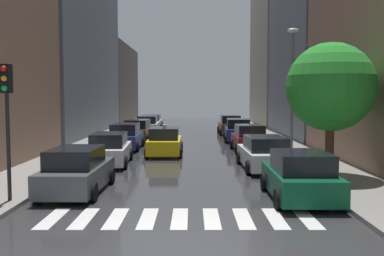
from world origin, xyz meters
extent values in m
cube|color=#303033|center=(0.00, 24.00, -0.02)|extent=(28.00, 72.00, 0.04)
cube|color=gray|center=(-6.50, 24.00, 0.07)|extent=(3.00, 72.00, 0.15)
cube|color=gray|center=(6.50, 24.00, 0.07)|extent=(3.00, 72.00, 0.15)
cube|color=silver|center=(-3.60, 2.62, 0.01)|extent=(0.45, 2.20, 0.01)
cube|color=silver|center=(-2.70, 2.62, 0.01)|extent=(0.45, 2.20, 0.01)
cube|color=silver|center=(-1.80, 2.62, 0.01)|extent=(0.45, 2.20, 0.01)
cube|color=silver|center=(-0.90, 2.62, 0.01)|extent=(0.45, 2.20, 0.01)
cube|color=silver|center=(0.00, 2.62, 0.01)|extent=(0.45, 2.20, 0.01)
cube|color=silver|center=(0.90, 2.62, 0.01)|extent=(0.45, 2.20, 0.01)
cube|color=silver|center=(1.80, 2.62, 0.01)|extent=(0.45, 2.20, 0.01)
cube|color=silver|center=(2.70, 2.62, 0.01)|extent=(0.45, 2.20, 0.01)
cube|color=silver|center=(3.60, 2.62, 0.01)|extent=(0.45, 2.20, 0.01)
cube|color=slate|center=(-11.00, 30.25, 10.71)|extent=(6.00, 21.66, 21.42)
cube|color=#564C47|center=(-11.00, 50.38, 5.05)|extent=(6.00, 18.01, 10.09)
cube|color=slate|center=(11.00, 27.78, 9.00)|extent=(6.00, 14.43, 18.00)
cube|color=#9E9384|center=(11.00, 42.77, 11.74)|extent=(6.00, 13.60, 23.48)
cube|color=#474C51|center=(-3.78, 6.13, 0.58)|extent=(1.90, 4.59, 0.80)
cube|color=black|center=(-3.79, 5.90, 1.30)|extent=(1.65, 2.53, 0.65)
cylinder|color=black|center=(-4.68, 7.65, 0.32)|extent=(0.23, 0.64, 0.64)
cylinder|color=black|center=(-2.85, 7.62, 0.32)|extent=(0.23, 0.64, 0.64)
cylinder|color=black|center=(-4.72, 4.64, 0.32)|extent=(0.23, 0.64, 0.64)
cylinder|color=black|center=(-2.89, 4.61, 0.32)|extent=(0.23, 0.64, 0.64)
cube|color=silver|center=(-3.81, 12.61, 0.57)|extent=(2.04, 4.66, 0.79)
cube|color=black|center=(-3.80, 12.38, 1.29)|extent=(1.72, 2.59, 0.65)
cylinder|color=black|center=(-4.80, 14.07, 0.32)|extent=(0.25, 0.65, 0.64)
cylinder|color=black|center=(-2.98, 14.16, 0.32)|extent=(0.25, 0.65, 0.64)
cylinder|color=black|center=(-4.65, 11.06, 0.32)|extent=(0.25, 0.65, 0.64)
cylinder|color=black|center=(-2.83, 11.15, 0.32)|extent=(0.25, 0.65, 0.64)
cube|color=navy|center=(-3.97, 19.17, 0.59)|extent=(1.85, 4.74, 0.83)
cube|color=black|center=(-3.97, 18.93, 1.34)|extent=(1.62, 2.61, 0.68)
cylinder|color=black|center=(-4.89, 20.72, 0.32)|extent=(0.22, 0.64, 0.64)
cylinder|color=black|center=(-3.07, 20.73, 0.32)|extent=(0.22, 0.64, 0.64)
cylinder|color=black|center=(-4.88, 17.60, 0.32)|extent=(0.22, 0.64, 0.64)
cylinder|color=black|center=(-3.05, 17.61, 0.32)|extent=(0.22, 0.64, 0.64)
cube|color=brown|center=(-3.83, 24.65, 0.58)|extent=(2.07, 4.83, 0.81)
cube|color=black|center=(-3.84, 24.41, 1.32)|extent=(1.75, 2.68, 0.66)
cylinder|color=black|center=(-4.68, 26.26, 0.32)|extent=(0.25, 0.65, 0.64)
cylinder|color=black|center=(-2.83, 26.17, 0.32)|extent=(0.25, 0.65, 0.64)
cylinder|color=black|center=(-4.83, 23.13, 0.32)|extent=(0.25, 0.65, 0.64)
cylinder|color=black|center=(-2.97, 23.04, 0.32)|extent=(0.25, 0.65, 0.64)
cube|color=silver|center=(-3.70, 30.87, 0.58)|extent=(1.94, 4.66, 0.81)
cube|color=black|center=(-3.70, 30.64, 1.32)|extent=(1.69, 2.57, 0.67)
cylinder|color=black|center=(-4.67, 32.39, 0.32)|extent=(0.23, 0.64, 0.64)
cylinder|color=black|center=(-2.77, 32.41, 0.32)|extent=(0.23, 0.64, 0.64)
cylinder|color=black|center=(-4.64, 29.33, 0.32)|extent=(0.23, 0.64, 0.64)
cylinder|color=black|center=(-2.74, 29.35, 0.32)|extent=(0.23, 0.64, 0.64)
cube|color=#B2B7BF|center=(-3.84, 36.80, 0.55)|extent=(1.92, 4.77, 0.74)
cube|color=black|center=(-3.84, 36.56, 1.22)|extent=(1.68, 2.63, 0.61)
cylinder|color=black|center=(-4.77, 38.38, 0.32)|extent=(0.22, 0.64, 0.64)
cylinder|color=black|center=(-2.88, 38.36, 0.32)|extent=(0.22, 0.64, 0.64)
cylinder|color=black|center=(-4.79, 35.24, 0.32)|extent=(0.22, 0.64, 0.64)
cylinder|color=black|center=(-2.91, 35.23, 0.32)|extent=(0.22, 0.64, 0.64)
cube|color=#0C4C2D|center=(3.97, 5.00, 0.57)|extent=(1.98, 4.20, 0.79)
cube|color=black|center=(3.96, 4.79, 1.30)|extent=(1.73, 2.31, 0.65)
cylinder|color=black|center=(3.00, 6.39, 0.32)|extent=(0.22, 0.64, 0.64)
cylinder|color=black|center=(4.95, 6.38, 0.32)|extent=(0.22, 0.64, 0.64)
cylinder|color=black|center=(2.98, 3.63, 0.32)|extent=(0.22, 0.64, 0.64)
cylinder|color=black|center=(4.93, 3.62, 0.32)|extent=(0.22, 0.64, 0.64)
cube|color=silver|center=(3.77, 11.23, 0.56)|extent=(2.08, 4.82, 0.76)
cube|color=black|center=(3.78, 11.00, 1.25)|extent=(1.79, 2.67, 0.63)
cylinder|color=black|center=(2.75, 12.78, 0.32)|extent=(0.24, 0.65, 0.64)
cylinder|color=black|center=(4.70, 12.83, 0.32)|extent=(0.24, 0.65, 0.64)
cylinder|color=black|center=(2.84, 9.64, 0.32)|extent=(0.24, 0.65, 0.64)
cylinder|color=black|center=(4.78, 9.69, 0.32)|extent=(0.24, 0.65, 0.64)
cube|color=maroon|center=(3.90, 17.88, 0.59)|extent=(1.93, 4.14, 0.83)
cube|color=black|center=(3.91, 17.67, 1.35)|extent=(1.66, 2.29, 0.68)
cylinder|color=black|center=(2.95, 19.20, 0.32)|extent=(0.24, 0.65, 0.64)
cylinder|color=black|center=(4.77, 19.25, 0.32)|extent=(0.24, 0.65, 0.64)
cylinder|color=black|center=(3.03, 16.50, 0.32)|extent=(0.24, 0.65, 0.64)
cylinder|color=black|center=(4.85, 16.55, 0.32)|extent=(0.24, 0.65, 0.64)
cube|color=navy|center=(3.87, 24.48, 0.60)|extent=(2.08, 4.71, 0.85)
cube|color=black|center=(3.86, 24.25, 1.37)|extent=(1.76, 2.62, 0.69)
cylinder|color=black|center=(3.00, 26.05, 0.32)|extent=(0.25, 0.65, 0.64)
cylinder|color=black|center=(4.87, 25.96, 0.32)|extent=(0.25, 0.65, 0.64)
cylinder|color=black|center=(2.86, 22.99, 0.32)|extent=(0.25, 0.65, 0.64)
cylinder|color=black|center=(4.74, 22.91, 0.32)|extent=(0.25, 0.65, 0.64)
cube|color=brown|center=(3.78, 30.49, 0.60)|extent=(1.92, 4.29, 0.85)
cube|color=black|center=(3.79, 30.27, 1.37)|extent=(1.67, 2.37, 0.69)
cylinder|color=black|center=(2.83, 31.89, 0.32)|extent=(0.23, 0.64, 0.64)
cylinder|color=black|center=(4.70, 31.91, 0.32)|extent=(0.23, 0.64, 0.64)
cylinder|color=black|center=(2.86, 29.07, 0.32)|extent=(0.23, 0.64, 0.64)
cylinder|color=black|center=(4.73, 29.09, 0.32)|extent=(0.23, 0.64, 0.64)
cube|color=yellow|center=(-1.26, 16.27, 0.57)|extent=(1.86, 4.31, 0.80)
cube|color=black|center=(-1.25, 16.05, 1.30)|extent=(1.63, 2.37, 0.65)
cube|color=#F2EDCC|center=(-1.25, 16.05, 1.72)|extent=(0.20, 0.36, 0.18)
cylinder|color=black|center=(-2.18, 17.69, 0.32)|extent=(0.22, 0.64, 0.64)
cylinder|color=black|center=(-0.33, 17.69, 0.32)|extent=(0.22, 0.64, 0.64)
cylinder|color=black|center=(-2.18, 14.84, 0.32)|extent=(0.22, 0.64, 0.64)
cylinder|color=black|center=(-0.33, 14.84, 0.32)|extent=(0.22, 0.64, 0.64)
cylinder|color=#513823|center=(6.04, 8.59, 1.21)|extent=(0.36, 0.36, 2.13)
sphere|color=#27892B|center=(6.04, 8.59, 3.83)|extent=(3.65, 3.65, 3.65)
cylinder|color=black|center=(-5.45, 4.21, 1.85)|extent=(0.12, 0.12, 3.40)
cube|color=black|center=(-5.45, 4.21, 4.00)|extent=(0.30, 0.30, 0.90)
sphere|color=red|center=(-5.45, 4.03, 4.30)|extent=(0.18, 0.18, 0.18)
sphere|color=#F2A519|center=(-5.45, 4.03, 4.00)|extent=(0.18, 0.18, 0.18)
sphere|color=green|center=(-5.45, 4.03, 3.70)|extent=(0.18, 0.18, 0.18)
cylinder|color=#595B60|center=(5.55, 13.46, 3.41)|extent=(0.16, 0.16, 6.52)
ellipsoid|color=beige|center=(5.55, 13.46, 6.82)|extent=(0.60, 0.28, 0.24)
camera|label=1|loc=(0.35, -9.76, 3.46)|focal=41.74mm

